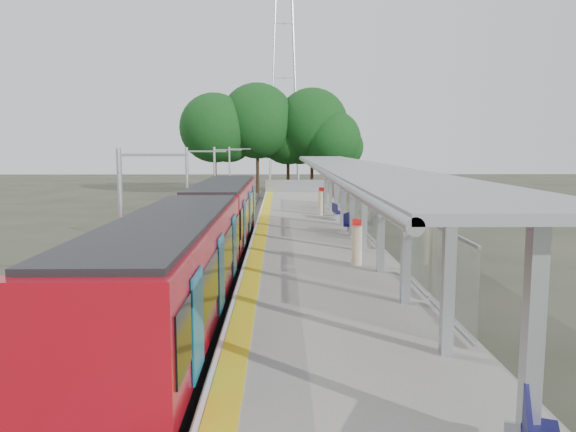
% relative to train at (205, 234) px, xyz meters
% --- Properties ---
extents(trackbed, '(3.00, 70.00, 0.24)m').
position_rel_train_xyz_m(trackbed, '(-0.00, 7.85, -1.93)').
color(trackbed, '#59544C').
rests_on(trackbed, ground).
extents(platform, '(6.00, 50.00, 1.00)m').
position_rel_train_xyz_m(platform, '(4.50, 7.85, -1.55)').
color(platform, gray).
rests_on(platform, ground).
extents(tactile_strip, '(0.60, 50.00, 0.02)m').
position_rel_train_xyz_m(tactile_strip, '(1.95, 7.85, -1.04)').
color(tactile_strip, yellow).
rests_on(tactile_strip, platform).
extents(end_fence, '(6.00, 0.10, 1.20)m').
position_rel_train_xyz_m(end_fence, '(4.50, 32.80, -0.45)').
color(end_fence, '#9EA0A5').
rests_on(end_fence, platform).
extents(train, '(2.74, 27.60, 3.62)m').
position_rel_train_xyz_m(train, '(0.00, 0.00, 0.00)').
color(train, black).
rests_on(train, ground).
extents(canopy, '(3.27, 38.00, 3.66)m').
position_rel_train_xyz_m(canopy, '(6.11, 4.04, 2.15)').
color(canopy, '#9EA0A5').
rests_on(canopy, platform).
extents(pylon, '(8.00, 4.00, 38.00)m').
position_rel_train_xyz_m(pylon, '(3.50, 60.85, 16.95)').
color(pylon, '#9EA0A5').
rests_on(pylon, ground).
extents(tree_cluster, '(19.73, 9.99, 12.39)m').
position_rel_train_xyz_m(tree_cluster, '(2.48, 41.03, 5.46)').
color(tree_cluster, '#382316').
rests_on(tree_cluster, ground).
extents(catenary_masts, '(2.08, 48.16, 5.40)m').
position_rel_train_xyz_m(catenary_masts, '(-1.72, 6.85, 0.86)').
color(catenary_masts, '#9EA0A5').
rests_on(catenary_masts, ground).
extents(bench_mid, '(1.12, 1.72, 1.13)m').
position_rel_train_xyz_m(bench_mid, '(6.54, 6.57, -0.46)').
color(bench_mid, '#0E0D45').
rests_on(bench_mid, platform).
extents(bench_far, '(0.60, 1.48, 0.98)m').
position_rel_train_xyz_m(bench_far, '(6.38, 12.28, -0.54)').
color(bench_far, '#0E0D45').
rests_on(bench_far, platform).
extents(info_pillar_near, '(0.39, 0.39, 1.75)m').
position_rel_train_xyz_m(info_pillar_near, '(5.81, -0.96, -0.30)').
color(info_pillar_near, beige).
rests_on(info_pillar_near, platform).
extents(info_pillar_far, '(0.41, 0.41, 1.80)m').
position_rel_train_xyz_m(info_pillar_far, '(5.61, 14.56, -0.27)').
color(info_pillar_far, beige).
rests_on(info_pillar_far, platform).
extents(litter_bin, '(0.63, 0.63, 1.01)m').
position_rel_train_xyz_m(litter_bin, '(6.77, 4.64, -0.55)').
color(litter_bin, '#9EA0A5').
rests_on(litter_bin, platform).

